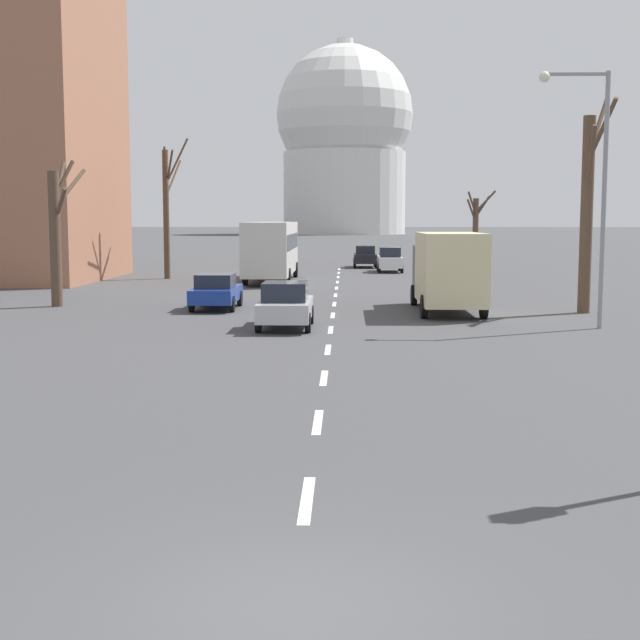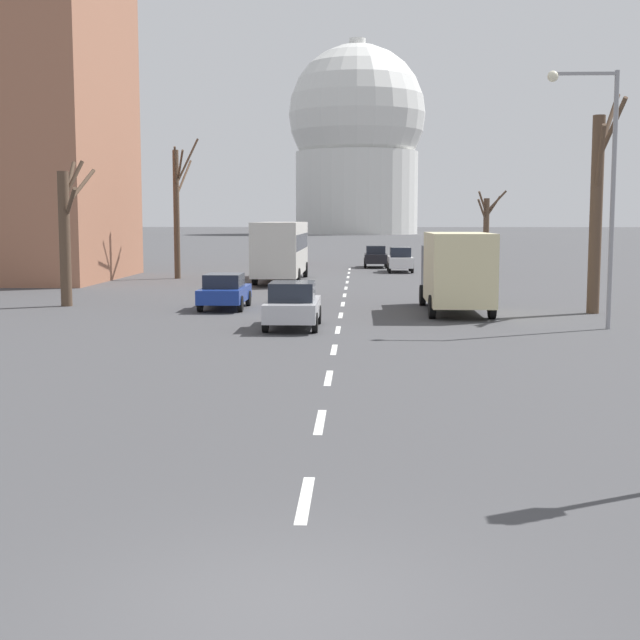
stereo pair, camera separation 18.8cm
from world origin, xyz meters
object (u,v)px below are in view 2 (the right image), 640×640
(sedan_far_right, at_px, (376,256))
(city_bus, at_px, (281,247))
(street_lamp_right, at_px, (601,172))
(sedan_mid_centre, at_px, (225,291))
(delivery_truck, at_px, (456,269))
(sedan_far_left, at_px, (293,305))
(sedan_near_left, at_px, (400,260))
(sedan_near_right, at_px, (290,253))

(sedan_far_right, relative_size, city_bus, 0.38)
(city_bus, bearing_deg, street_lamp_right, -60.81)
(sedan_mid_centre, xyz_separation_m, delivery_truck, (9.31, -0.97, 0.95))
(sedan_far_left, xyz_separation_m, sedan_far_right, (3.48, 38.05, 0.05))
(delivery_truck, bearing_deg, sedan_mid_centre, 174.05)
(sedan_far_right, xyz_separation_m, city_bus, (-5.84, -15.37, 1.21))
(street_lamp_right, height_order, city_bus, street_lamp_right)
(sedan_mid_centre, bearing_deg, sedan_near_left, 72.12)
(sedan_near_left, height_order, sedan_near_right, sedan_near_left)
(sedan_far_left, distance_m, sedan_far_right, 38.20)
(sedan_mid_centre, distance_m, sedan_far_right, 32.40)
(sedan_near_right, distance_m, delivery_truck, 39.68)
(sedan_near_left, distance_m, sedan_far_right, 6.06)
(sedan_near_left, relative_size, city_bus, 0.39)
(sedan_far_right, distance_m, delivery_truck, 32.77)
(sedan_near_left, relative_size, sedan_far_left, 1.06)
(street_lamp_right, bearing_deg, city_bus, 119.19)
(sedan_near_left, height_order, sedan_far_left, sedan_near_left)
(sedan_near_right, bearing_deg, sedan_far_right, -40.14)
(sedan_far_left, height_order, delivery_truck, delivery_truck)
(sedan_far_right, distance_m, city_bus, 16.48)
(street_lamp_right, xyz_separation_m, sedan_far_right, (-6.69, 37.80, -4.36))
(sedan_near_right, xyz_separation_m, delivery_truck, (9.51, -38.52, 0.86))
(sedan_near_right, bearing_deg, sedan_near_left, -53.88)
(sedan_near_right, distance_m, sedan_mid_centre, 37.55)
(sedan_far_left, relative_size, city_bus, 0.37)
(sedan_far_left, bearing_deg, sedan_near_left, 81.05)
(sedan_near_left, xyz_separation_m, delivery_truck, (0.97, -26.82, 0.83))
(delivery_truck, bearing_deg, sedan_near_left, 92.06)
(sedan_near_right, distance_m, sedan_far_left, 44.04)
(sedan_mid_centre, distance_m, city_bus, 16.40)
(street_lamp_right, distance_m, city_bus, 25.89)
(sedan_mid_centre, bearing_deg, sedan_near_right, 90.31)
(city_bus, bearing_deg, sedan_near_right, 92.98)
(sedan_far_right, height_order, delivery_truck, delivery_truck)
(street_lamp_right, relative_size, sedan_mid_centre, 2.07)
(sedan_mid_centre, bearing_deg, city_bus, 86.83)
(sedan_mid_centre, xyz_separation_m, city_bus, (0.90, 16.32, 1.30))
(city_bus, bearing_deg, sedan_far_right, 69.18)
(street_lamp_right, relative_size, delivery_truck, 1.18)
(sedan_near_right, bearing_deg, street_lamp_right, -72.65)
(sedan_near_right, height_order, city_bus, city_bus)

